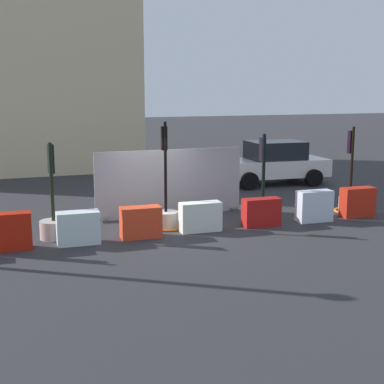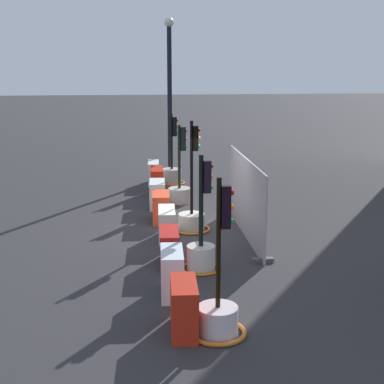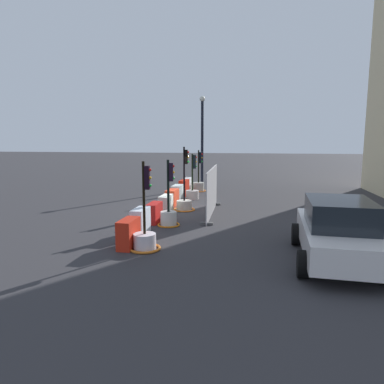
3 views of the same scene
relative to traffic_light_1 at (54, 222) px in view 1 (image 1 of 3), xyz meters
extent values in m
plane|color=#2F2E31|center=(3.05, 0.21, -0.44)|extent=(120.00, 120.00, 0.00)
cylinder|color=#BAADA8|center=(0.00, -0.01, -0.20)|extent=(0.72, 0.72, 0.48)
cylinder|color=black|center=(0.00, -0.01, 1.05)|extent=(0.09, 0.09, 2.02)
cube|color=black|center=(0.02, 0.11, 1.62)|extent=(0.17, 0.18, 0.75)
sphere|color=red|center=(0.03, 0.20, 1.87)|extent=(0.09, 0.09, 0.09)
sphere|color=orange|center=(0.03, 0.20, 1.62)|extent=(0.09, 0.09, 0.09)
sphere|color=green|center=(0.03, 0.20, 1.38)|extent=(0.09, 0.09, 0.09)
cylinder|color=beige|center=(3.07, 0.07, -0.21)|extent=(0.71, 0.71, 0.46)
cylinder|color=black|center=(3.07, 0.07, 1.27)|extent=(0.08, 0.08, 2.50)
cube|color=black|center=(3.07, 0.17, 2.05)|extent=(0.16, 0.13, 0.65)
sphere|color=red|center=(3.07, 0.25, 2.27)|extent=(0.10, 0.10, 0.10)
sphere|color=orange|center=(3.07, 0.25, 2.05)|extent=(0.10, 0.10, 0.10)
sphere|color=green|center=(3.07, 0.25, 1.84)|extent=(0.10, 0.10, 0.10)
torus|color=orange|center=(3.07, 0.07, -0.41)|extent=(1.01, 1.01, 0.06)
cylinder|color=beige|center=(6.04, -0.04, -0.16)|extent=(0.62, 0.62, 0.55)
cylinder|color=black|center=(6.04, -0.04, 1.11)|extent=(0.10, 0.10, 2.00)
cube|color=black|center=(6.06, 0.09, 1.64)|extent=(0.17, 0.17, 0.69)
sphere|color=red|center=(6.07, 0.18, 1.87)|extent=(0.10, 0.10, 0.10)
sphere|color=orange|center=(6.07, 0.18, 1.64)|extent=(0.10, 0.10, 0.10)
sphere|color=green|center=(6.07, 0.18, 1.41)|extent=(0.10, 0.10, 0.10)
torus|color=orange|center=(6.04, -0.04, -0.41)|extent=(0.87, 0.87, 0.06)
cylinder|color=silver|center=(9.08, -0.12, -0.19)|extent=(0.68, 0.68, 0.50)
cylinder|color=black|center=(9.08, -0.12, 1.16)|extent=(0.08, 0.08, 2.20)
cube|color=black|center=(9.08, 0.00, 1.77)|extent=(0.15, 0.15, 0.70)
sphere|color=red|center=(9.08, 0.09, 2.00)|extent=(0.09, 0.09, 0.09)
sphere|color=orange|center=(9.08, 0.09, 1.77)|extent=(0.09, 0.09, 0.09)
sphere|color=green|center=(9.08, 0.09, 1.54)|extent=(0.09, 0.09, 0.09)
torus|color=orange|center=(9.08, -0.12, -0.40)|extent=(0.98, 0.98, 0.08)
cube|color=red|center=(-1.16, -0.67, 0.02)|extent=(1.15, 0.46, 0.91)
cube|color=silver|center=(0.52, -0.74, -0.03)|extent=(1.07, 0.52, 0.83)
cube|color=#E64021|center=(2.13, -0.71, -0.03)|extent=(1.07, 0.52, 0.82)
cube|color=white|center=(3.82, -0.65, -0.04)|extent=(1.15, 0.47, 0.80)
cube|color=#B61814|center=(5.65, -0.70, -0.04)|extent=(1.08, 0.46, 0.79)
cube|color=silver|center=(7.36, -0.76, 0.02)|extent=(1.06, 0.48, 0.91)
cube|color=red|center=(8.94, -0.67, 0.01)|extent=(1.05, 0.48, 0.89)
cube|color=silver|center=(9.32, 5.38, 0.25)|extent=(4.57, 2.17, 0.69)
cube|color=black|center=(9.45, 5.38, 0.95)|extent=(2.30, 1.78, 0.72)
cylinder|color=black|center=(7.88, 4.51, -0.10)|extent=(0.70, 0.33, 0.69)
cylinder|color=black|center=(8.02, 6.46, -0.10)|extent=(0.70, 0.33, 0.69)
cylinder|color=black|center=(10.63, 4.31, -0.10)|extent=(0.70, 0.33, 0.69)
cylinder|color=black|center=(10.77, 6.26, -0.10)|extent=(0.70, 0.33, 0.69)
cube|color=beige|center=(-0.28, 14.61, 6.93)|extent=(11.45, 8.08, 14.74)
cube|color=#9D9A9D|center=(3.65, 1.42, 0.58)|extent=(4.62, 0.04, 2.04)
cube|color=#4C4C4C|center=(1.57, 1.42, -0.39)|extent=(0.16, 0.50, 0.10)
cube|color=#4C4C4C|center=(5.72, 1.42, -0.39)|extent=(0.16, 0.50, 0.10)
camera|label=1|loc=(-1.44, -14.05, 3.36)|focal=50.93mm
camera|label=2|loc=(17.80, -1.45, 4.07)|focal=53.54mm
camera|label=3|loc=(19.25, 2.87, 2.96)|focal=33.44mm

